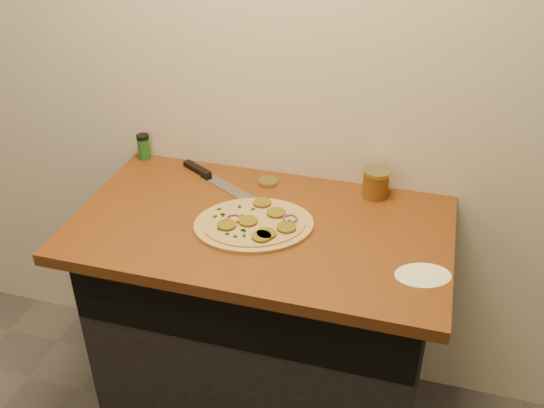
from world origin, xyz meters
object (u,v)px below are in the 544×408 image
(pizza, at_px, (255,224))
(chefs_knife, at_px, (211,178))
(spice_shaker, at_px, (144,147))
(salsa_jar, at_px, (376,183))

(pizza, xyz_separation_m, chefs_knife, (-0.24, 0.24, -0.00))
(pizza, height_order, spice_shaker, spice_shaker)
(pizza, distance_m, spice_shaker, 0.63)
(pizza, relative_size, salsa_jar, 4.76)
(pizza, bearing_deg, salsa_jar, 40.40)
(salsa_jar, relative_size, spice_shaker, 1.05)
(salsa_jar, height_order, spice_shaker, salsa_jar)
(spice_shaker, bearing_deg, pizza, -31.37)
(pizza, distance_m, salsa_jar, 0.45)
(salsa_jar, bearing_deg, pizza, -139.60)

